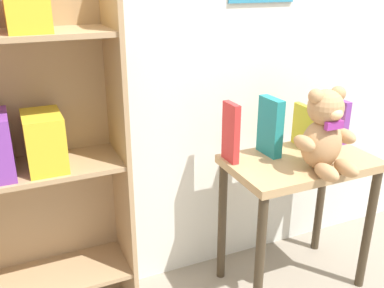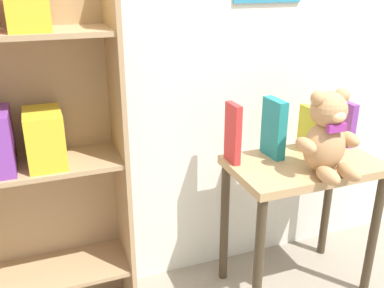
{
  "view_description": "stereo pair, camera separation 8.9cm",
  "coord_description": "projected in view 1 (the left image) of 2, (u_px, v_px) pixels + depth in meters",
  "views": [
    {
      "loc": [
        -0.84,
        -0.26,
        1.38
      ],
      "look_at": [
        -0.22,
        1.15,
        0.77
      ],
      "focal_mm": 40.0,
      "sensor_mm": 36.0,
      "label": 1
    },
    {
      "loc": [
        -0.76,
        -0.3,
        1.38
      ],
      "look_at": [
        -0.22,
        1.15,
        0.77
      ],
      "focal_mm": 40.0,
      "sensor_mm": 36.0,
      "label": 2
    }
  ],
  "objects": [
    {
      "name": "book_standing_yellow",
      "position": [
        304.0,
        126.0,
        1.94
      ],
      "size": [
        0.03,
        0.14,
        0.2
      ],
      "primitive_type": "cube",
      "rotation": [
        0.0,
        0.0,
        -0.01
      ],
      "color": "gold",
      "rests_on": "display_table"
    },
    {
      "name": "book_standing_purple",
      "position": [
        337.0,
        120.0,
        2.01
      ],
      "size": [
        0.03,
        0.13,
        0.2
      ],
      "primitive_type": "cube",
      "rotation": [
        0.0,
        0.0,
        0.0
      ],
      "color": "purple",
      "rests_on": "display_table"
    },
    {
      "name": "book_standing_teal",
      "position": [
        270.0,
        127.0,
        1.85
      ],
      "size": [
        0.05,
        0.14,
        0.26
      ],
      "primitive_type": "cube",
      "rotation": [
        0.0,
        0.0,
        0.04
      ],
      "color": "teal",
      "rests_on": "display_table"
    },
    {
      "name": "book_standing_red",
      "position": [
        231.0,
        133.0,
        1.78
      ],
      "size": [
        0.03,
        0.1,
        0.25
      ],
      "primitive_type": "cube",
      "rotation": [
        0.0,
        0.0,
        0.02
      ],
      "color": "red",
      "rests_on": "display_table"
    },
    {
      "name": "teddy_bear",
      "position": [
        325.0,
        133.0,
        1.7
      ],
      "size": [
        0.26,
        0.24,
        0.34
      ],
      "color": "tan",
      "rests_on": "display_table"
    },
    {
      "name": "display_table",
      "position": [
        298.0,
        183.0,
        1.89
      ],
      "size": [
        0.64,
        0.39,
        0.64
      ],
      "color": "tan",
      "rests_on": "ground_plane"
    },
    {
      "name": "bookshelf_side",
      "position": [
        18.0,
        143.0,
        1.5
      ],
      "size": [
        0.72,
        0.28,
        1.47
      ],
      "color": "tan",
      "rests_on": "ground_plane"
    },
    {
      "name": "wall_back",
      "position": [
        214.0,
        9.0,
        1.8
      ],
      "size": [
        4.8,
        0.07,
        2.5
      ],
      "color": "silver",
      "rests_on": "ground_plane"
    }
  ]
}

